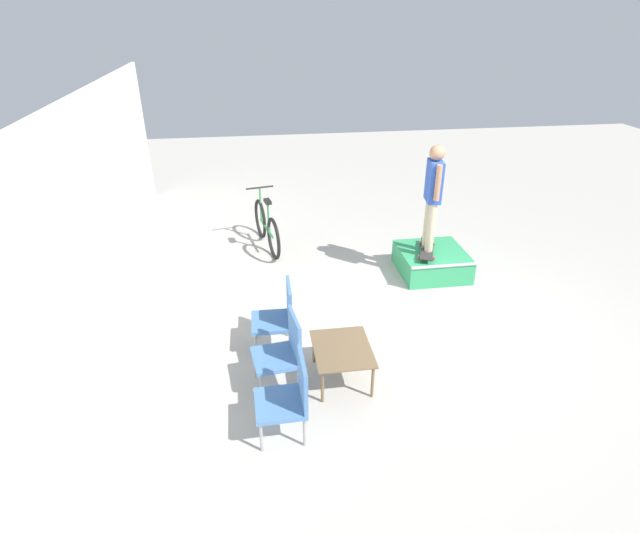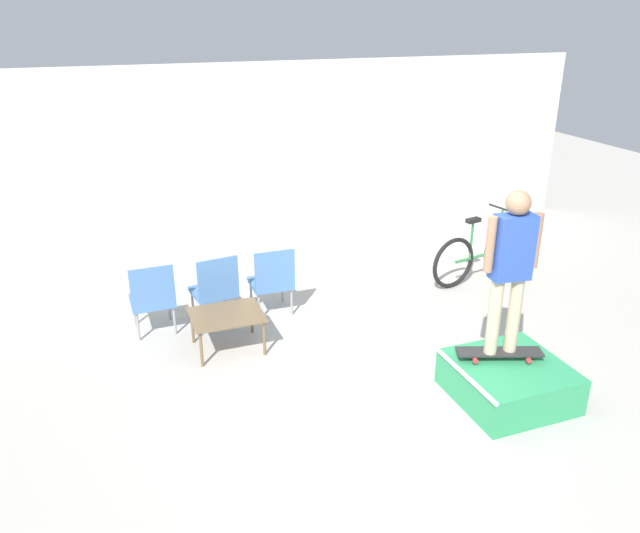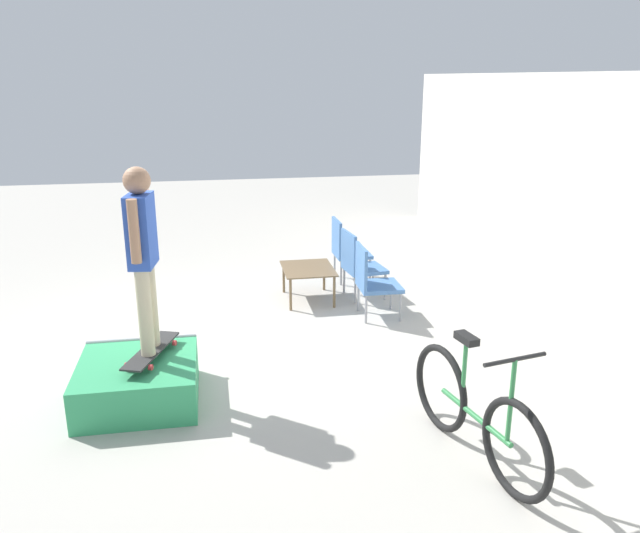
# 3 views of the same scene
# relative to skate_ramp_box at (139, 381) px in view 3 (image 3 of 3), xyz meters

# --- Properties ---
(ground_plane) EXTENTS (24.00, 24.00, 0.00)m
(ground_plane) POSITION_rel_skate_ramp_box_xyz_m (-1.32, 0.46, -0.20)
(ground_plane) COLOR #B7B2A8
(house_wall_back) EXTENTS (12.00, 0.06, 3.00)m
(house_wall_back) POSITION_rel_skate_ramp_box_xyz_m (-1.32, 5.26, 1.30)
(house_wall_back) COLOR white
(house_wall_back) RESTS_ON ground_plane
(skate_ramp_box) EXTENTS (1.12, 1.08, 0.42)m
(skate_ramp_box) POSITION_rel_skate_ramp_box_xyz_m (0.00, 0.00, 0.00)
(skate_ramp_box) COLOR #339E60
(skate_ramp_box) RESTS_ON ground_plane
(skateboard_on_ramp) EXTENTS (0.90, 0.49, 0.07)m
(skateboard_on_ramp) POSITION_rel_skate_ramp_box_xyz_m (-0.05, 0.13, 0.28)
(skateboard_on_ramp) COLOR #2D2D2D
(skateboard_on_ramp) RESTS_ON skate_ramp_box
(person_skater) EXTENTS (0.57, 0.25, 1.71)m
(person_skater) POSITION_rel_skate_ramp_box_xyz_m (-0.05, 0.13, 1.30)
(person_skater) COLOR #C6B793
(person_skater) RESTS_ON skateboard_on_ramp
(coffee_table) EXTENTS (0.83, 0.68, 0.46)m
(coffee_table) POSITION_rel_skate_ramp_box_xyz_m (-2.49, 2.01, 0.21)
(coffee_table) COLOR brown
(coffee_table) RESTS_ON ground_plane
(patio_chair_left) EXTENTS (0.53, 0.53, 0.94)m
(patio_chair_left) POSITION_rel_skate_ramp_box_xyz_m (-3.25, 2.71, 0.30)
(patio_chair_left) COLOR #99999E
(patio_chair_left) RESTS_ON ground_plane
(patio_chair_center) EXTENTS (0.58, 0.58, 0.94)m
(patio_chair_center) POSITION_rel_skate_ramp_box_xyz_m (-2.48, 2.71, 0.30)
(patio_chair_center) COLOR #99999E
(patio_chair_center) RESTS_ON ground_plane
(patio_chair_right) EXTENTS (0.53, 0.53, 0.94)m
(patio_chair_right) POSITION_rel_skate_ramp_box_xyz_m (-1.73, 2.71, 0.30)
(patio_chair_right) COLOR #99999E
(patio_chair_right) RESTS_ON ground_plane
(bicycle) EXTENTS (1.73, 0.54, 1.06)m
(bicycle) POSITION_rel_skate_ramp_box_xyz_m (1.43, 2.71, 0.20)
(bicycle) COLOR black
(bicycle) RESTS_ON ground_plane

